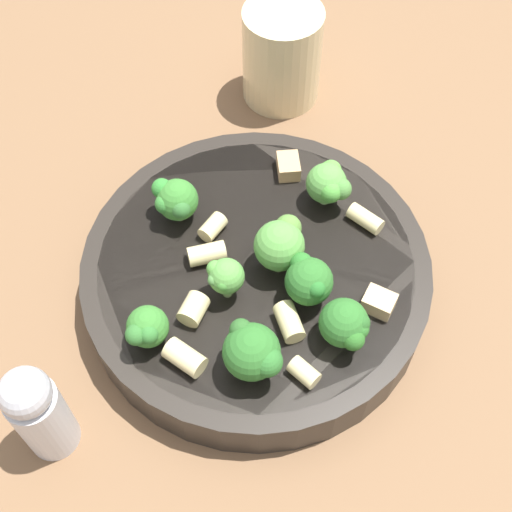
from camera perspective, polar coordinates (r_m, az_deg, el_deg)
name	(u,v)px	position (r m, az deg, el deg)	size (l,w,h in m)	color
ground_plane	(256,290)	(0.58, 0.00, -2.77)	(2.00, 2.00, 0.00)	brown
pasta_bowl	(256,275)	(0.56, 0.00, -1.54)	(0.27, 0.27, 0.04)	#28231E
broccoli_floret_0	(281,244)	(0.52, 2.02, 0.96)	(0.04, 0.04, 0.05)	#84AD60
broccoli_floret_1	(175,200)	(0.56, -6.48, 4.47)	(0.04, 0.04, 0.04)	#9EC175
broccoli_floret_2	(253,352)	(0.48, -0.25, -7.71)	(0.04, 0.04, 0.05)	#9EC175
broccoli_floret_3	(329,184)	(0.57, 5.84, 5.77)	(0.03, 0.04, 0.04)	#9EC175
broccoli_floret_4	(309,280)	(0.51, 4.23, -1.95)	(0.04, 0.04, 0.04)	#93B766
broccoli_floret_5	(346,325)	(0.50, 7.24, -5.46)	(0.04, 0.04, 0.04)	#93B766
broccoli_floret_6	(147,328)	(0.50, -8.75, -5.74)	(0.03, 0.03, 0.03)	#84AD60
broccoli_floret_7	(225,277)	(0.51, -2.51, -1.66)	(0.03, 0.03, 0.04)	#84AD60
rigatoni_0	(185,358)	(0.50, -5.71, -8.09)	(0.02, 0.02, 0.03)	beige
rigatoni_1	(293,320)	(0.51, 3.01, -5.16)	(0.02, 0.02, 0.03)	beige
rigatoni_2	(207,254)	(0.54, -3.95, 0.19)	(0.02, 0.02, 0.03)	beige
rigatoni_3	(213,227)	(0.56, -3.49, 2.32)	(0.01, 0.01, 0.02)	beige
rigatoni_4	(304,372)	(0.50, 3.86, -9.27)	(0.01, 0.01, 0.02)	beige
rigatoni_5	(364,217)	(0.57, 8.67, 3.09)	(0.01, 0.01, 0.03)	beige
rigatoni_6	(193,309)	(0.52, -5.03, -4.26)	(0.02, 0.02, 0.02)	beige
chicken_chunk_0	(379,302)	(0.53, 9.80, -3.68)	(0.02, 0.02, 0.01)	tan
chicken_chunk_1	(288,166)	(0.60, 2.61, 7.19)	(0.02, 0.02, 0.01)	tan
drinking_glass	(282,60)	(0.70, 2.07, 15.40)	(0.07, 0.07, 0.09)	beige
pepper_shaker	(38,411)	(0.50, -17.03, -11.81)	(0.04, 0.04, 0.10)	silver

